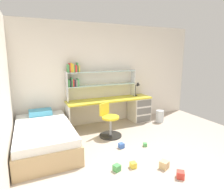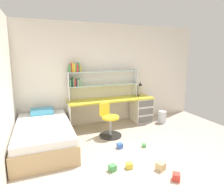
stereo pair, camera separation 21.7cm
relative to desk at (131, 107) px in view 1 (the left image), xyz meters
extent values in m
cube|color=#B2A393|center=(-0.67, -2.35, -0.43)|extent=(5.58, 6.30, 0.02)
cube|color=silver|center=(-0.67, 0.33, 0.93)|extent=(5.58, 0.06, 2.68)
cube|color=gold|center=(-0.63, 0.00, 0.28)|extent=(2.32, 0.55, 0.04)
cube|color=silver|center=(0.28, 0.00, -0.08)|extent=(0.50, 0.53, 0.68)
cube|color=silver|center=(-1.78, 0.00, -0.08)|extent=(0.03, 0.50, 0.68)
cube|color=#64625E|center=(0.28, -0.27, -0.30)|extent=(0.45, 0.01, 0.17)
cube|color=#64625E|center=(0.28, -0.27, -0.08)|extent=(0.45, 0.01, 0.17)
cube|color=#64625E|center=(0.28, -0.27, 0.15)|extent=(0.45, 0.01, 0.17)
cube|color=silver|center=(-1.73, 0.16, 0.68)|extent=(0.02, 0.22, 0.75)
cube|color=silver|center=(0.15, 0.16, 0.68)|extent=(0.02, 0.22, 0.75)
cube|color=silver|center=(-0.79, 0.16, 0.67)|extent=(1.87, 0.22, 0.02)
cube|color=silver|center=(-0.79, 0.16, 1.02)|extent=(1.87, 0.22, 0.02)
cube|color=#4CA559|center=(-1.69, 0.16, 0.77)|extent=(0.04, 0.13, 0.18)
cube|color=#26262D|center=(-1.65, 0.16, 0.77)|extent=(0.03, 0.15, 0.18)
cube|color=#4CA559|center=(-1.61, 0.16, 0.79)|extent=(0.02, 0.16, 0.22)
cube|color=red|center=(-1.58, 0.16, 0.77)|extent=(0.03, 0.19, 0.18)
cube|color=#26262D|center=(-1.54, 0.16, 0.76)|extent=(0.04, 0.20, 0.16)
cube|color=beige|center=(-1.49, 0.16, 0.76)|extent=(0.04, 0.14, 0.16)
cube|color=#4CA559|center=(-1.46, 0.16, 0.77)|extent=(0.03, 0.18, 0.19)
cube|color=#4CA559|center=(-1.68, 0.16, 1.13)|extent=(0.04, 0.14, 0.19)
cube|color=red|center=(-1.65, 0.16, 1.14)|extent=(0.02, 0.18, 0.22)
cube|color=gold|center=(-1.61, 0.16, 1.15)|extent=(0.04, 0.17, 0.22)
cube|color=yellow|center=(-1.57, 0.16, 1.14)|extent=(0.03, 0.15, 0.21)
cube|color=#4CA559|center=(-1.54, 0.16, 1.13)|extent=(0.02, 0.14, 0.19)
cube|color=red|center=(-1.50, 0.16, 1.12)|extent=(0.04, 0.19, 0.17)
cube|color=#4CA559|center=(-1.46, 0.16, 1.15)|extent=(0.02, 0.14, 0.23)
cube|color=yellow|center=(-1.42, 0.16, 1.12)|extent=(0.03, 0.14, 0.16)
cylinder|color=black|center=(0.20, 0.10, 0.31)|extent=(0.12, 0.12, 0.02)
cylinder|color=black|center=(0.20, 0.10, 0.47)|extent=(0.02, 0.02, 0.30)
cone|color=black|center=(0.28, 0.05, 0.62)|extent=(0.12, 0.11, 0.13)
cylinder|color=black|center=(-0.94, -0.70, -0.40)|extent=(0.52, 0.52, 0.03)
cylinder|color=#A5A8AD|center=(-0.94, -0.70, -0.20)|extent=(0.05, 0.05, 0.43)
cylinder|color=yellow|center=(-0.94, -0.70, 0.04)|extent=(0.40, 0.40, 0.05)
cube|color=yellow|center=(-1.02, -0.55, 0.22)|extent=(0.30, 0.19, 0.28)
cube|color=tan|center=(-2.39, -0.70, -0.24)|extent=(1.10, 1.96, 0.36)
cube|color=white|center=(-2.39, -0.70, 0.01)|extent=(1.04, 1.90, 0.14)
cube|color=#4CA5CC|center=(-2.39, 0.03, 0.14)|extent=(0.50, 0.32, 0.12)
cylinder|color=silver|center=(0.74, -0.37, -0.25)|extent=(0.22, 0.22, 0.33)
cube|color=red|center=(-0.58, -2.57, -0.36)|extent=(0.16, 0.16, 0.11)
cube|color=#479E51|center=(-0.48, -1.47, -0.38)|extent=(0.09, 0.09, 0.07)
cube|color=tan|center=(-0.64, -2.26, -0.35)|extent=(0.17, 0.17, 0.13)
cube|color=#3860B7|center=(-0.97, -1.33, -0.36)|extent=(0.11, 0.11, 0.10)
cube|color=gold|center=(-1.10, -2.03, -0.37)|extent=(0.10, 0.10, 0.10)
cube|color=#479E51|center=(-1.39, -2.00, -0.36)|extent=(0.13, 0.13, 0.10)
camera|label=1|loc=(-2.61, -4.52, 1.44)|focal=30.44mm
camera|label=2|loc=(-2.41, -4.60, 1.44)|focal=30.44mm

